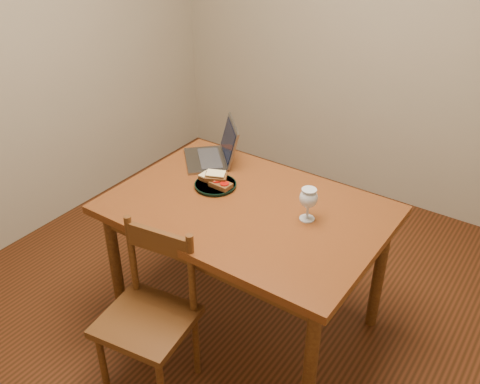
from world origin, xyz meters
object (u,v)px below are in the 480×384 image
Objects in this scene: table at (247,221)px; milk_glass at (308,204)px; plate at (215,185)px; laptop at (216,151)px; chair at (148,309)px.

milk_glass is at bearing 13.26° from table.
laptop reaches higher than plate.
milk_glass is at bearing 0.83° from plate.
table is 6.09× the size of plate.
chair is (-0.14, -0.58, -0.20)m from table.
plate is at bearing 90.15° from chair.
milk_glass reaches higher than table.
laptop is (-0.27, 0.87, 0.35)m from chair.
milk_glass reaches higher than chair.
laptop is (-0.40, 0.30, 0.14)m from table.
plate is 0.53× the size of laptop.
laptop is at bearing 143.80° from table.
table is 2.95× the size of chair.
chair is at bearing -27.36° from laptop.
table is 0.63m from chair.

